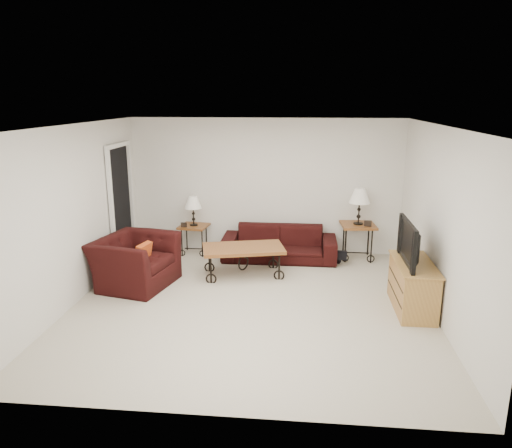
{
  "coord_description": "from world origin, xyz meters",
  "views": [
    {
      "loc": [
        0.69,
        -6.29,
        2.86
      ],
      "look_at": [
        0.0,
        0.7,
        1.0
      ],
      "focal_mm": 33.77,
      "sensor_mm": 36.0,
      "label": 1
    }
  ],
  "objects": [
    {
      "name": "wall_right",
      "position": [
        2.5,
        0.0,
        1.25
      ],
      "size": [
        0.02,
        5.0,
        2.5
      ],
      "primitive_type": "cube",
      "color": "silver",
      "rests_on": "ground"
    },
    {
      "name": "tv_stand",
      "position": [
        2.23,
        0.07,
        0.34
      ],
      "size": [
        0.47,
        1.12,
        0.67
      ],
      "primitive_type": "cube",
      "color": "gold",
      "rests_on": "ground"
    },
    {
      "name": "side_table_left",
      "position": [
        -1.31,
        2.2,
        0.27
      ],
      "size": [
        0.56,
        0.56,
        0.55
      ],
      "primitive_type": "cube",
      "rotation": [
        0.0,
        0.0,
        -0.12
      ],
      "color": "brown",
      "rests_on": "ground"
    },
    {
      "name": "photo_frame_left",
      "position": [
        -1.46,
        2.05,
        0.59
      ],
      "size": [
        0.11,
        0.02,
        0.09
      ],
      "primitive_type": "cube",
      "rotation": [
        0.0,
        0.0,
        0.05
      ],
      "color": "black",
      "rests_on": "side_table_left"
    },
    {
      "name": "armchair",
      "position": [
        -1.88,
        0.56,
        0.38
      ],
      "size": [
        1.27,
        1.39,
        0.77
      ],
      "primitive_type": "imported",
      "rotation": [
        0.0,
        0.0,
        1.34
      ],
      "color": "black",
      "rests_on": "ground"
    },
    {
      "name": "doorway",
      "position": [
        -2.47,
        1.65,
        1.02
      ],
      "size": [
        0.08,
        0.94,
        2.04
      ],
      "primitive_type": "cube",
      "color": "black",
      "rests_on": "ground"
    },
    {
      "name": "lamp_right",
      "position": [
        1.7,
        2.2,
        0.97
      ],
      "size": [
        0.4,
        0.4,
        0.65
      ],
      "primitive_type": null,
      "rotation": [
        0.0,
        0.0,
        0.09
      ],
      "color": "black",
      "rests_on": "side_table_right"
    },
    {
      "name": "ground",
      "position": [
        0.0,
        0.0,
        0.0
      ],
      "size": [
        5.0,
        5.0,
        0.0
      ],
      "primitive_type": "plane",
      "color": "beige",
      "rests_on": "ground"
    },
    {
      "name": "side_table_right",
      "position": [
        1.7,
        2.2,
        0.32
      ],
      "size": [
        0.65,
        0.65,
        0.65
      ],
      "primitive_type": "cube",
      "rotation": [
        0.0,
        0.0,
        0.09
      ],
      "color": "brown",
      "rests_on": "ground"
    },
    {
      "name": "lamp_left",
      "position": [
        -1.31,
        2.2,
        0.82
      ],
      "size": [
        0.35,
        0.35,
        0.55
      ],
      "primitive_type": null,
      "rotation": [
        0.0,
        0.0,
        -0.12
      ],
      "color": "black",
      "rests_on": "side_table_left"
    },
    {
      "name": "backpack",
      "position": [
        1.35,
        1.87,
        0.25
      ],
      "size": [
        0.47,
        0.42,
        0.5
      ],
      "primitive_type": "ellipsoid",
      "rotation": [
        0.0,
        0.0,
        -0.42
      ],
      "color": "black",
      "rests_on": "ground"
    },
    {
      "name": "coffee_table",
      "position": [
        -0.25,
        1.14,
        0.24
      ],
      "size": [
        1.44,
        1.0,
        0.49
      ],
      "primitive_type": "cube",
      "rotation": [
        0.0,
        0.0,
        0.24
      ],
      "color": "brown",
      "rests_on": "ground"
    },
    {
      "name": "wall_front",
      "position": [
        0.0,
        -2.5,
        1.25
      ],
      "size": [
        5.0,
        0.02,
        2.5
      ],
      "primitive_type": "cube",
      "color": "silver",
      "rests_on": "ground"
    },
    {
      "name": "throw_pillow",
      "position": [
        -1.72,
        0.51,
        0.52
      ],
      "size": [
        0.17,
        0.36,
        0.35
      ],
      "primitive_type": "cube",
      "rotation": [
        0.0,
        0.0,
        1.34
      ],
      "color": "red",
      "rests_on": "armchair"
    },
    {
      "name": "wall_left",
      "position": [
        -2.5,
        0.0,
        1.25
      ],
      "size": [
        0.02,
        5.0,
        2.5
      ],
      "primitive_type": "cube",
      "color": "silver",
      "rests_on": "ground"
    },
    {
      "name": "photo_frame_right",
      "position": [
        1.85,
        2.05,
        0.7
      ],
      "size": [
        0.13,
        0.03,
        0.11
      ],
      "primitive_type": "cube",
      "rotation": [
        0.0,
        0.0,
        -0.12
      ],
      "color": "black",
      "rests_on": "side_table_right"
    },
    {
      "name": "sofa",
      "position": [
        0.29,
        2.02,
        0.3
      ],
      "size": [
        2.04,
        0.8,
        0.6
      ],
      "primitive_type": "imported",
      "color": "black",
      "rests_on": "ground"
    },
    {
      "name": "television",
      "position": [
        2.21,
        0.07,
        0.96
      ],
      "size": [
        0.13,
        1.01,
        0.58
      ],
      "primitive_type": "imported",
      "rotation": [
        0.0,
        0.0,
        -1.57
      ],
      "color": "black",
      "rests_on": "tv_stand"
    },
    {
      "name": "wall_back",
      "position": [
        0.0,
        2.5,
        1.25
      ],
      "size": [
        5.0,
        0.02,
        2.5
      ],
      "primitive_type": "cube",
      "color": "silver",
      "rests_on": "ground"
    },
    {
      "name": "ceiling",
      "position": [
        0.0,
        0.0,
        2.5
      ],
      "size": [
        5.0,
        5.0,
        0.0
      ],
      "primitive_type": "plane",
      "color": "white",
      "rests_on": "wall_back"
    }
  ]
}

